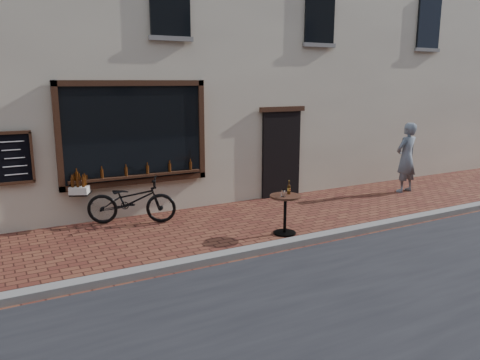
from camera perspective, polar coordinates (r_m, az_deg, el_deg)
ground at (r=8.54m, az=7.10°, el=-8.37°), size 90.00×90.00×0.00m
kerb at (r=8.67m, az=6.34°, el=-7.60°), size 90.00×0.25×0.12m
shop_building at (r=13.95m, az=-9.08°, el=20.29°), size 28.00×6.20×10.00m
cargo_bicycle at (r=10.12m, az=-13.30°, el=-2.40°), size 2.19×1.43×1.04m
bistro_table at (r=9.18m, az=5.54°, el=-3.22°), size 0.61×0.61×1.04m
pedestrian at (r=13.33m, az=19.61°, el=2.59°), size 0.73×0.52×1.87m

